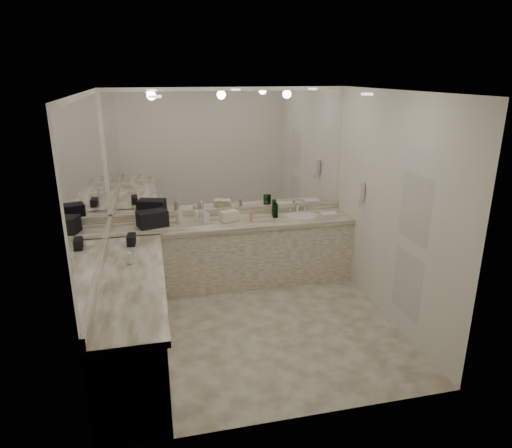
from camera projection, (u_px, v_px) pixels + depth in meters
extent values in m
plane|color=beige|center=(254.00, 327.00, 5.23)|extent=(3.20, 3.20, 0.00)
plane|color=white|center=(254.00, 91.00, 4.41)|extent=(3.20, 3.20, 0.00)
cube|color=white|center=(229.00, 186.00, 6.21)|extent=(3.20, 0.02, 2.60)
cube|color=white|center=(95.00, 230.00, 4.48)|extent=(0.02, 3.00, 2.60)
cube|color=white|center=(391.00, 209.00, 5.17)|extent=(0.02, 3.00, 2.60)
cube|color=silver|center=(234.00, 254.00, 6.21)|extent=(3.20, 0.60, 0.84)
cube|color=beige|center=(234.00, 223.00, 6.06)|extent=(3.20, 0.64, 0.06)
cube|color=silver|center=(134.00, 321.00, 4.54)|extent=(0.60, 2.40, 0.84)
cube|color=beige|center=(131.00, 280.00, 4.40)|extent=(0.64, 2.42, 0.06)
cube|color=beige|center=(230.00, 211.00, 6.30)|extent=(3.20, 0.04, 0.10)
cube|color=beige|center=(101.00, 263.00, 4.59)|extent=(0.04, 3.00, 0.10)
cube|color=white|center=(229.00, 152.00, 6.05)|extent=(3.12, 0.01, 1.55)
cube|color=white|center=(91.00, 183.00, 4.33)|extent=(0.01, 2.92, 1.55)
cylinder|color=white|center=(302.00, 216.00, 6.26)|extent=(0.44, 0.44, 0.03)
cube|color=silver|center=(297.00, 207.00, 6.43)|extent=(0.24, 0.16, 0.14)
cube|color=white|center=(361.00, 190.00, 5.79)|extent=(0.06, 0.10, 0.24)
cube|color=white|center=(412.00, 245.00, 4.78)|extent=(0.02, 0.82, 2.10)
cube|color=black|center=(152.00, 219.00, 5.81)|extent=(0.42, 0.33, 0.21)
cube|color=black|center=(131.00, 240.00, 5.21)|extent=(0.10, 0.20, 0.11)
cube|color=#ECE5CB|center=(229.00, 216.00, 6.03)|extent=(0.26, 0.21, 0.13)
cube|color=white|center=(329.00, 214.00, 6.28)|extent=(0.22, 0.15, 0.04)
cylinder|color=white|center=(130.00, 259.00, 4.66)|extent=(0.05, 0.05, 0.12)
imported|color=silver|center=(179.00, 215.00, 5.90)|extent=(0.11, 0.11, 0.23)
imported|color=white|center=(205.00, 216.00, 5.95)|extent=(0.10, 0.11, 0.19)
imported|color=#EACD78|center=(226.00, 215.00, 6.05)|extent=(0.12, 0.12, 0.15)
cylinder|color=#15501F|center=(274.00, 207.00, 6.29)|extent=(0.06, 0.06, 0.22)
cylinder|color=#15501F|center=(275.00, 211.00, 6.17)|extent=(0.07, 0.07, 0.18)
cylinder|color=#15501F|center=(275.00, 209.00, 6.24)|extent=(0.07, 0.07, 0.19)
cylinder|color=#F2D84C|center=(204.00, 217.00, 5.96)|extent=(0.04, 0.04, 0.15)
cylinder|color=#3F3F4C|center=(163.00, 219.00, 5.92)|extent=(0.04, 0.04, 0.14)
cylinder|color=white|center=(197.00, 216.00, 6.05)|extent=(0.05, 0.05, 0.13)
cylinder|color=#E0B28C|center=(205.00, 217.00, 6.03)|extent=(0.04, 0.04, 0.11)
cylinder|color=#E57F66|center=(251.00, 217.00, 6.03)|extent=(0.04, 0.04, 0.11)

